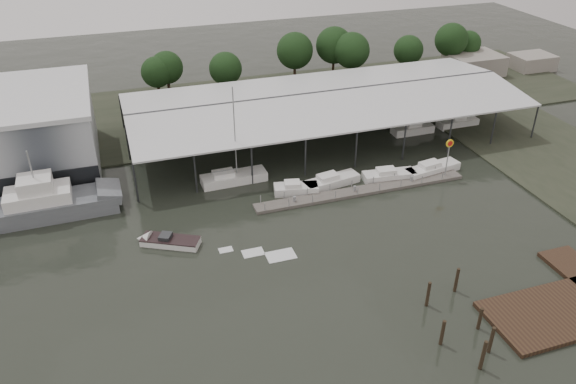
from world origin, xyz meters
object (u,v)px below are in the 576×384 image
object	(u,v)px
shell_fuel_sign	(449,151)
white_sailboat	(233,178)
speedboat_underway	(165,241)
grey_trawler	(50,203)

from	to	relation	value
shell_fuel_sign	white_sailboat	distance (m)	28.09
speedboat_underway	white_sailboat	bearing A→B (deg)	-104.76
shell_fuel_sign	white_sailboat	world-z (taller)	white_sailboat
white_sailboat	speedboat_underway	distance (m)	15.10
shell_fuel_sign	white_sailboat	size ratio (longest dim) A/B	0.42
white_sailboat	speedboat_underway	size ratio (longest dim) A/B	0.79
shell_fuel_sign	speedboat_underway	size ratio (longest dim) A/B	0.33
grey_trawler	white_sailboat	bearing A→B (deg)	1.16
white_sailboat	shell_fuel_sign	bearing A→B (deg)	-17.50
shell_fuel_sign	grey_trawler	distance (m)	49.45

